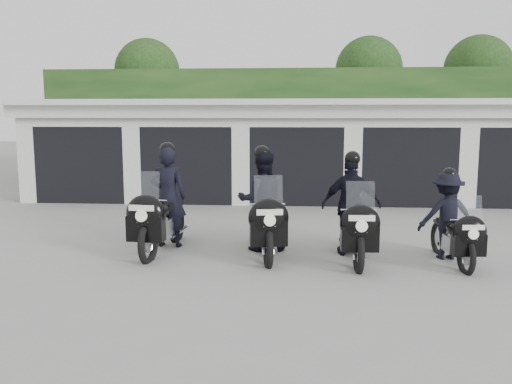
# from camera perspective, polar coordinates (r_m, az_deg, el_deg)

# --- Properties ---
(ground) EXTENTS (80.00, 80.00, 0.00)m
(ground) POSITION_cam_1_polar(r_m,az_deg,el_deg) (9.90, 4.15, -6.77)
(ground) COLOR gray
(ground) RESTS_ON ground
(garage_block) EXTENTS (16.40, 6.80, 2.96)m
(garage_block) POSITION_cam_1_polar(r_m,az_deg,el_deg) (17.66, 4.28, 4.51)
(garage_block) COLOR silver
(garage_block) RESTS_ON ground
(background_vegetation) EXTENTS (20.00, 3.90, 5.80)m
(background_vegetation) POSITION_cam_1_polar(r_m,az_deg,el_deg) (22.49, 5.29, 8.72)
(background_vegetation) COLOR #153312
(background_vegetation) RESTS_ON ground
(police_bike_a) EXTENTS (0.85, 2.40, 2.09)m
(police_bike_a) POSITION_cam_1_polar(r_m,az_deg,el_deg) (10.29, -9.79, -1.57)
(police_bike_a) COLOR black
(police_bike_a) RESTS_ON ground
(police_bike_b) EXTENTS (1.06, 2.34, 2.04)m
(police_bike_b) POSITION_cam_1_polar(r_m,az_deg,el_deg) (9.97, 0.74, -1.58)
(police_bike_b) COLOR black
(police_bike_b) RESTS_ON ground
(police_bike_c) EXTENTS (1.08, 2.26, 1.96)m
(police_bike_c) POSITION_cam_1_polar(r_m,az_deg,el_deg) (9.79, 10.12, -2.07)
(police_bike_c) COLOR black
(police_bike_c) RESTS_ON ground
(police_bike_d) EXTENTS (1.05, 1.93, 1.68)m
(police_bike_d) POSITION_cam_1_polar(r_m,az_deg,el_deg) (10.04, 19.76, -2.85)
(police_bike_d) COLOR black
(police_bike_d) RESTS_ON ground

